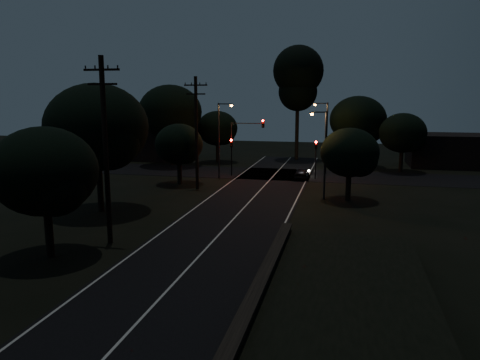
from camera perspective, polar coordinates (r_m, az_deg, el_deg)
The scene contains 21 objects.
road_surface at distance 42.46m, azimuth 2.13°, elevation -1.64°, with size 60.00×70.00×0.03m.
utility_pole_mid at distance 28.41m, azimuth -16.07°, elevation 3.76°, with size 2.20×0.30×11.00m.
utility_pole_far at distance 44.02m, azimuth -5.34°, elevation 5.95°, with size 2.20×0.30×10.50m.
tree_left_b at distance 26.89m, azimuth -22.51°, elevation 0.68°, with size 5.64×5.64×7.17m.
tree_left_c at distance 36.37m, azimuth -16.79°, elevation 5.91°, with size 7.68×7.68×9.70m.
tree_left_d at distance 46.72m, azimuth -7.31°, elevation 4.22°, with size 4.76×4.76×6.04m.
tree_far_nw at distance 62.00m, azimuth -2.64°, elevation 6.20°, with size 5.35×5.35×6.78m.
tree_far_w at distance 59.57m, azimuth -8.31°, elevation 8.05°, with size 7.94×7.94×10.12m.
tree_far_ne at distance 59.68m, azimuth 14.42°, elevation 6.96°, with size 6.91×6.91×8.74m.
tree_far_e at distance 57.15m, azimuth 19.42°, elevation 5.31°, with size 5.36×5.36×6.81m.
tree_right_a at distance 39.91m, azimuth 13.46°, elevation 3.11°, with size 4.84×4.84×6.15m.
tall_pine at distance 65.10m, azimuth 7.09°, elevation 12.28°, with size 6.80×6.80×15.46m.
building_left at distance 67.95m, azimuth -11.31°, elevation 4.52°, with size 10.00×8.00×4.40m, color black.
building_right at distance 64.27m, azimuth 23.85°, elevation 3.35°, with size 9.00×7.00×4.00m, color black.
signal_left at distance 51.54m, azimuth -1.04°, elevation 3.66°, with size 0.28×0.35×4.10m.
signal_right at distance 50.15m, azimuth 9.23°, elevation 3.34°, with size 0.28×0.35×4.10m.
signal_mast at distance 51.01m, azimuth 0.80°, elevation 5.29°, with size 3.70×0.35×6.25m.
streetlight_a at distance 49.62m, azimuth -2.40°, elevation 5.48°, with size 1.66×0.26×8.00m.
streetlight_b at distance 53.93m, azimuth 10.32°, elevation 5.71°, with size 1.66×0.26×8.00m.
streetlight_c at distance 40.00m, azimuth 10.12°, elevation 3.77°, with size 1.46×0.26×7.50m.
car at distance 50.23m, azimuth 7.54°, elevation 0.83°, with size 1.43×3.55×1.21m, color black.
Camera 1 is at (7.68, -9.72, 8.75)m, focal length 35.00 mm.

